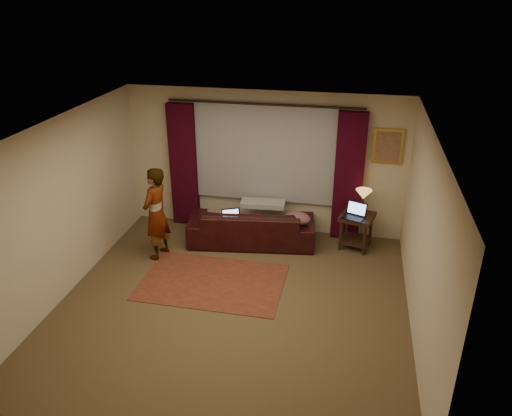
# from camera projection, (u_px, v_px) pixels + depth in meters

# --- Properties ---
(floor) EXTENTS (5.00, 5.00, 0.01)m
(floor) POSITION_uv_depth(u_px,v_px,m) (233.00, 304.00, 7.28)
(floor) COLOR brown
(floor) RESTS_ON ground
(ceiling) EXTENTS (5.00, 5.00, 0.02)m
(ceiling) POSITION_uv_depth(u_px,v_px,m) (229.00, 130.00, 6.19)
(ceiling) COLOR silver
(ceiling) RESTS_ON ground
(wall_back) EXTENTS (5.00, 0.02, 2.60)m
(wall_back) POSITION_uv_depth(u_px,v_px,m) (265.00, 163.00, 8.95)
(wall_back) COLOR beige
(wall_back) RESTS_ON ground
(wall_front) EXTENTS (5.00, 0.02, 2.60)m
(wall_front) POSITION_uv_depth(u_px,v_px,m) (164.00, 345.00, 4.51)
(wall_front) COLOR beige
(wall_front) RESTS_ON ground
(wall_left) EXTENTS (0.02, 5.00, 2.60)m
(wall_left) POSITION_uv_depth(u_px,v_px,m) (63.00, 208.00, 7.18)
(wall_left) COLOR beige
(wall_left) RESTS_ON ground
(wall_right) EXTENTS (0.02, 5.00, 2.60)m
(wall_right) POSITION_uv_depth(u_px,v_px,m) (424.00, 241.00, 6.28)
(wall_right) COLOR beige
(wall_right) RESTS_ON ground
(sheer_curtain) EXTENTS (2.50, 0.05, 1.80)m
(sheer_curtain) POSITION_uv_depth(u_px,v_px,m) (264.00, 153.00, 8.82)
(sheer_curtain) COLOR #96969D
(sheer_curtain) RESTS_ON wall_back
(drape_left) EXTENTS (0.50, 0.14, 2.30)m
(drape_left) POSITION_uv_depth(u_px,v_px,m) (184.00, 165.00, 9.18)
(drape_left) COLOR black
(drape_left) RESTS_ON floor
(drape_right) EXTENTS (0.50, 0.14, 2.30)m
(drape_right) POSITION_uv_depth(u_px,v_px,m) (349.00, 177.00, 8.64)
(drape_right) COLOR black
(drape_right) RESTS_ON floor
(curtain_rod) EXTENTS (0.04, 0.04, 3.40)m
(curtain_rod) POSITION_uv_depth(u_px,v_px,m) (264.00, 104.00, 8.40)
(curtain_rod) COLOR black
(curtain_rod) RESTS_ON wall_back
(picture_frame) EXTENTS (0.50, 0.04, 0.60)m
(picture_frame) POSITION_uv_depth(u_px,v_px,m) (388.00, 146.00, 8.36)
(picture_frame) COLOR gold
(picture_frame) RESTS_ON wall_back
(sofa) EXTENTS (2.31, 1.23, 0.89)m
(sofa) POSITION_uv_depth(u_px,v_px,m) (251.00, 219.00, 8.79)
(sofa) COLOR black
(sofa) RESTS_ON floor
(throw_blanket) EXTENTS (0.80, 0.37, 0.09)m
(throw_blanket) POSITION_uv_depth(u_px,v_px,m) (263.00, 191.00, 8.80)
(throw_blanket) COLOR #9D9C96
(throw_blanket) RESTS_ON sofa
(clothing_pile) EXTENTS (0.47, 0.37, 0.19)m
(clothing_pile) POSITION_uv_depth(u_px,v_px,m) (297.00, 219.00, 8.59)
(clothing_pile) COLOR #7A4B54
(clothing_pile) RESTS_ON sofa
(laptop_sofa) EXTENTS (0.43, 0.44, 0.23)m
(laptop_sofa) POSITION_uv_depth(u_px,v_px,m) (232.00, 218.00, 8.58)
(laptop_sofa) COLOR black
(laptop_sofa) RESTS_ON sofa
(area_rug) EXTENTS (2.21, 1.49, 0.01)m
(area_rug) POSITION_uv_depth(u_px,v_px,m) (213.00, 282.00, 7.78)
(area_rug) COLOR brown
(area_rug) RESTS_ON floor
(end_table) EXTENTS (0.66, 0.66, 0.63)m
(end_table) POSITION_uv_depth(u_px,v_px,m) (356.00, 231.00, 8.67)
(end_table) COLOR black
(end_table) RESTS_ON floor
(tiffany_lamp) EXTENTS (0.30, 0.30, 0.44)m
(tiffany_lamp) POSITION_uv_depth(u_px,v_px,m) (363.00, 202.00, 8.50)
(tiffany_lamp) COLOR olive
(tiffany_lamp) RESTS_ON end_table
(laptop_table) EXTENTS (0.46, 0.48, 0.25)m
(laptop_table) POSITION_uv_depth(u_px,v_px,m) (354.00, 211.00, 8.37)
(laptop_table) COLOR black
(laptop_table) RESTS_ON end_table
(person) EXTENTS (0.54, 0.54, 1.59)m
(person) POSITION_uv_depth(u_px,v_px,m) (156.00, 214.00, 8.20)
(person) COLOR #9D9C96
(person) RESTS_ON floor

